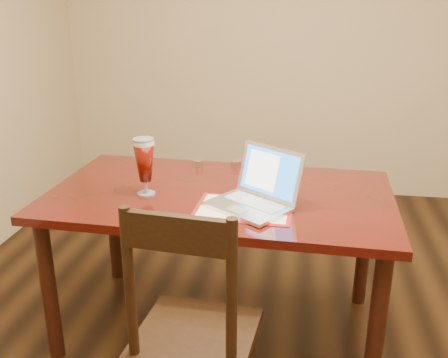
# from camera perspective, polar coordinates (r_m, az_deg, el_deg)

# --- Properties ---
(dining_table) EXTENTS (1.76, 1.03, 1.10)m
(dining_table) POSITION_cam_1_polar(r_m,az_deg,el_deg) (2.55, -0.57, -3.37)
(dining_table) COLOR #4E0B0A
(dining_table) RESTS_ON ground
(dining_chair) EXTENTS (0.50, 0.48, 1.08)m
(dining_chair) POSITION_cam_1_polar(r_m,az_deg,el_deg) (2.03, -3.55, -17.26)
(dining_chair) COLOR black
(dining_chair) RESTS_ON ground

